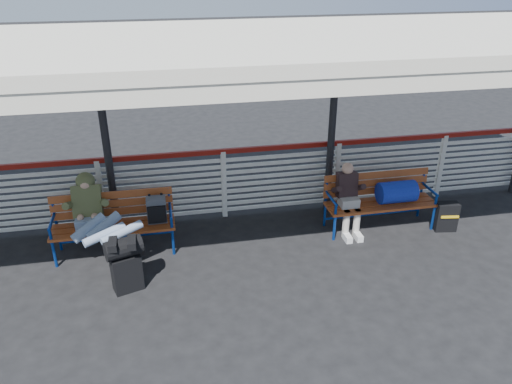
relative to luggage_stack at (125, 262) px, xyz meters
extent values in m
plane|color=black|center=(1.58, -0.10, -0.43)|extent=(60.00, 60.00, 0.00)
cube|color=silver|center=(1.58, 1.80, 0.17)|extent=(12.00, 0.04, 1.04)
cube|color=maroon|center=(1.58, 1.80, 0.77)|extent=(12.00, 0.06, 0.08)
cube|color=silver|center=(1.58, 0.80, 2.65)|extent=(12.60, 3.60, 0.16)
cube|color=silver|center=(1.58, -0.95, 2.52)|extent=(12.60, 0.06, 0.30)
cylinder|color=black|center=(-0.22, 1.65, 1.07)|extent=(0.12, 0.12, 3.00)
cylinder|color=black|center=(3.38, 1.65, 1.07)|extent=(0.12, 0.12, 3.00)
cube|color=black|center=(0.00, 0.00, -0.17)|extent=(0.43, 0.34, 0.53)
cylinder|color=black|center=(0.00, 0.00, 0.23)|extent=(0.54, 0.40, 0.27)
cube|color=#A74E20|center=(-0.20, 0.95, 0.02)|extent=(1.80, 0.50, 0.04)
cube|color=#A74E20|center=(-0.20, 1.21, 0.29)|extent=(1.80, 0.10, 0.40)
cylinder|color=navy|center=(-1.05, 0.75, -0.21)|extent=(0.04, 0.04, 0.45)
cylinder|color=navy|center=(0.65, 0.75, -0.21)|extent=(0.04, 0.04, 0.45)
cylinder|color=navy|center=(-1.05, 1.22, 0.02)|extent=(0.04, 0.04, 0.90)
cylinder|color=navy|center=(0.65, 1.22, 0.02)|extent=(0.04, 0.04, 0.90)
cube|color=#53565B|center=(0.45, 0.97, 0.24)|extent=(0.29, 0.18, 0.40)
cube|color=#A74E20|center=(4.02, 0.87, 0.02)|extent=(1.80, 0.50, 0.04)
cube|color=#A74E20|center=(4.02, 1.13, 0.29)|extent=(1.80, 0.10, 0.40)
cylinder|color=navy|center=(3.17, 0.67, -0.21)|extent=(0.04, 0.04, 0.45)
cylinder|color=navy|center=(4.87, 0.67, -0.21)|extent=(0.04, 0.04, 0.45)
cylinder|color=navy|center=(3.17, 1.14, 0.02)|extent=(0.04, 0.04, 0.90)
cylinder|color=navy|center=(4.87, 1.14, 0.02)|extent=(0.04, 0.04, 0.90)
cylinder|color=#110F8B|center=(4.27, 0.87, 0.22)|extent=(0.61, 0.36, 0.36)
cube|color=#7F8DAB|center=(-0.55, 1.00, 0.11)|extent=(0.36, 0.26, 0.18)
cube|color=#52582F|center=(-0.55, 1.20, 0.37)|extent=(0.42, 0.38, 0.53)
sphere|color=#52582F|center=(-0.55, 1.30, 0.65)|extent=(0.28, 0.28, 0.28)
sphere|color=tan|center=(-0.55, 1.26, 0.64)|extent=(0.21, 0.21, 0.21)
cube|color=black|center=(-0.12, -0.06, 0.33)|extent=(0.11, 0.27, 0.10)
cube|color=black|center=(0.12, -0.06, 0.33)|extent=(0.11, 0.27, 0.10)
cube|color=#B6B0A5|center=(3.47, 0.90, 0.10)|extent=(0.30, 0.24, 0.16)
cube|color=black|center=(3.47, 1.04, 0.35)|extent=(0.32, 0.23, 0.42)
sphere|color=tan|center=(3.47, 1.06, 0.62)|extent=(0.19, 0.19, 0.19)
cylinder|color=#B6B0A5|center=(3.38, 0.72, -0.19)|extent=(0.11, 0.11, 0.46)
cylinder|color=#B6B0A5|center=(3.56, 0.72, -0.19)|extent=(0.11, 0.11, 0.46)
cube|color=silver|center=(3.38, 0.62, -0.38)|extent=(0.10, 0.24, 0.10)
cube|color=silver|center=(3.56, 0.62, -0.38)|extent=(0.10, 0.24, 0.10)
cube|color=black|center=(5.07, 0.62, -0.19)|extent=(0.38, 0.24, 0.49)
cube|color=yellow|center=(5.07, 0.51, -0.14)|extent=(0.29, 0.06, 0.04)
camera|label=1|loc=(0.61, -5.78, 3.75)|focal=35.00mm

